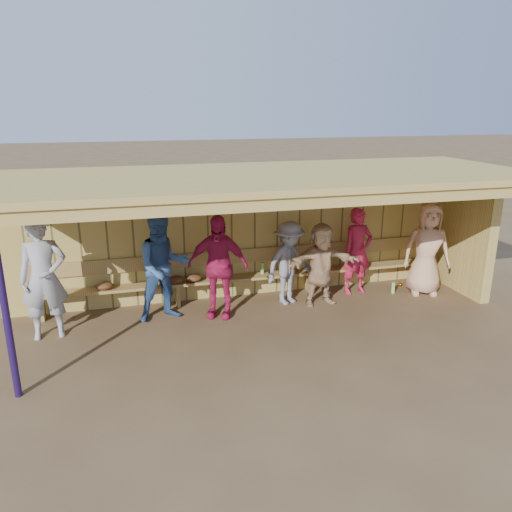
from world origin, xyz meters
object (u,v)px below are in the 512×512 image
at_px(player_d, 218,267).
at_px(player_e, 289,263).
at_px(player_c, 163,267).
at_px(player_g, 357,251).
at_px(player_f, 321,264).
at_px(player_h, 427,249).
at_px(player_a, 44,278).
at_px(bench, 245,271).

bearing_deg(player_d, player_e, 32.81).
relative_size(player_c, player_g, 1.12).
bearing_deg(player_g, player_e, 179.92).
xyz_separation_m(player_e, player_g, (1.44, 0.17, 0.06)).
relative_size(player_f, player_h, 0.86).
bearing_deg(player_g, player_d, -178.47).
bearing_deg(player_f, player_d, 177.97).
bearing_deg(player_a, player_g, -0.30).
xyz_separation_m(player_c, bench, (1.56, 0.59, -0.41)).
bearing_deg(bench, player_c, -159.35).
distance_m(player_h, bench, 3.49).
relative_size(player_c, player_d, 1.04).
distance_m(player_a, player_f, 4.66).
height_order(player_a, player_g, player_a).
height_order(player_a, bench, player_a).
bearing_deg(player_f, player_e, 157.82).
bearing_deg(player_d, player_h, 23.06).
height_order(player_c, player_f, player_c).
bearing_deg(player_h, player_f, -162.76).
distance_m(player_f, player_g, 0.96).
bearing_deg(player_a, bench, 7.85).
relative_size(player_a, player_c, 1.04).
distance_m(player_a, player_d, 2.75).
height_order(player_g, player_h, player_h).
bearing_deg(player_e, player_h, -27.68).
distance_m(player_e, player_h, 2.71).
bearing_deg(player_e, player_f, -41.44).
bearing_deg(bench, player_d, -132.90).
height_order(player_c, bench, player_c).
xyz_separation_m(player_e, player_h, (2.70, -0.23, 0.12)).
xyz_separation_m(player_g, player_h, (1.25, -0.39, 0.06)).
relative_size(player_f, bench, 0.20).
bearing_deg(player_c, player_a, 176.29).
bearing_deg(player_g, player_h, -24.07).
xyz_separation_m(player_d, bench, (0.66, 0.71, -0.37)).
bearing_deg(player_e, bench, 123.40).
xyz_separation_m(player_a, player_d, (2.74, 0.09, -0.07)).
relative_size(player_a, player_e, 1.26).
bearing_deg(player_c, player_d, -17.86).
bearing_deg(player_g, player_a, 178.48).
xyz_separation_m(player_c, player_d, (0.90, -0.12, -0.04)).
bearing_deg(player_f, player_c, 175.04).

